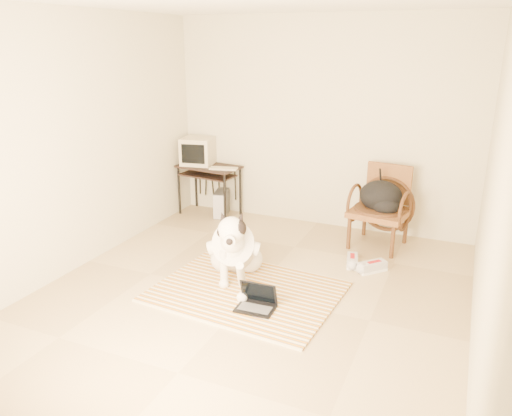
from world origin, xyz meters
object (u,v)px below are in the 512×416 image
Objects in this scene: laptop at (257,302)px; pc_tower at (221,203)px; dog at (235,249)px; crt_monitor at (198,151)px; rattan_chair at (381,207)px; backpack at (382,198)px; computer_desk at (209,173)px.

laptop is 2.69m from pc_tower.
crt_monitor is (-1.42, 1.74, 0.56)m from dog.
laptop is 2.21m from rattan_chair.
backpack is (2.62, -0.26, -0.28)m from crt_monitor.
laptop is at bearing -50.01° from crt_monitor.
dog is 1.08× the size of rattan_chair.
dog is 2.12m from computer_desk.
crt_monitor is (-1.88, 2.24, 0.82)m from laptop.
rattan_chair reaches higher than laptop.
computer_desk is 2.19× the size of pc_tower.
crt_monitor is 2.65m from backpack.
computer_desk is 2.44m from rattan_chair.
rattan_chair reaches higher than backpack.
dog is 0.73m from laptop.
laptop is at bearing -52.39° from computer_desk.
laptop is at bearing -109.88° from rattan_chair.
crt_monitor reaches higher than dog.
backpack reaches higher than pc_tower.
rattan_chair is at bearing -4.28° from crt_monitor.
rattan_chair is (2.43, -0.15, -0.13)m from computer_desk.
rattan_chair is at bearing -4.52° from pc_tower.
computer_desk is at bearing -12.60° from crt_monitor.
dog is 2.88× the size of laptop.
rattan_chair reaches higher than pc_tower.
computer_desk is at bearing -172.50° from pc_tower.
computer_desk is 2.45m from backpack.
rattan_chair is 1.92× the size of backpack.
crt_monitor reaches higher than computer_desk.
pc_tower reaches higher than laptop.
backpack is at bearing -6.13° from pc_tower.
laptop is at bearing -47.11° from dog.
rattan_chair is (2.62, -0.20, -0.42)m from crt_monitor.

